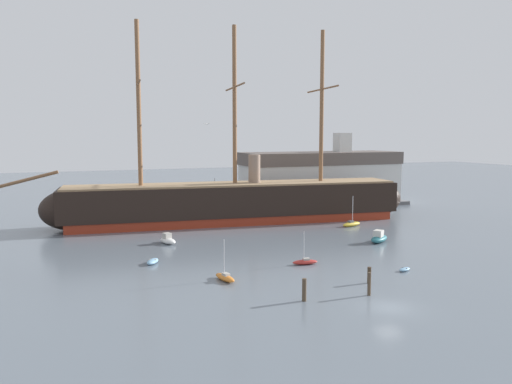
# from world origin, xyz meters

# --- Properties ---
(ground_plane) EXTENTS (400.00, 400.00, 0.00)m
(ground_plane) POSITION_xyz_m (0.00, 0.00, 0.00)
(ground_plane) COLOR slate
(tall_ship) EXTENTS (74.26, 19.09, 35.78)m
(tall_ship) POSITION_xyz_m (2.37, 49.14, 3.90)
(tall_ship) COLOR maroon
(tall_ship) RESTS_ON ground
(sailboat_foreground_left) EXTENTS (1.84, 3.75, 4.69)m
(sailboat_foreground_left) POSITION_xyz_m (-11.53, 14.27, 0.39)
(sailboat_foreground_left) COLOR orange
(sailboat_foreground_left) RESTS_ON ground
(dinghy_foreground_right) EXTENTS (1.97, 1.29, 0.43)m
(dinghy_foreground_right) POSITION_xyz_m (9.70, 9.81, 0.22)
(dinghy_foreground_right) COLOR #7FB2D6
(dinghy_foreground_right) RESTS_ON ground
(sailboat_near_centre) EXTENTS (3.40, 1.53, 4.26)m
(sailboat_near_centre) POSITION_xyz_m (0.08, 17.09, 0.36)
(sailboat_near_centre) COLOR #B22D28
(sailboat_near_centre) RESTS_ON ground
(dinghy_mid_left) EXTENTS (2.37, 2.83, 0.62)m
(dinghy_mid_left) POSITION_xyz_m (-17.64, 24.79, 0.31)
(dinghy_mid_left) COLOR #7FB2D6
(dinghy_mid_left) RESTS_ON ground
(motorboat_mid_right) EXTENTS (4.80, 4.10, 1.90)m
(motorboat_mid_right) POSITION_xyz_m (16.70, 24.52, 0.67)
(motorboat_mid_right) COLOR #236670
(motorboat_mid_right) RESTS_ON ground
(motorboat_alongside_bow) EXTENTS (2.54, 4.07, 1.59)m
(motorboat_alongside_bow) POSITION_xyz_m (-13.27, 35.78, 0.56)
(motorboat_alongside_bow) COLOR silver
(motorboat_alongside_bow) RESTS_ON ground
(sailboat_alongside_stern) EXTENTS (4.38, 2.27, 5.47)m
(sailboat_alongside_stern) POSITION_xyz_m (20.23, 37.46, 0.46)
(sailboat_alongside_stern) COLOR gold
(sailboat_alongside_stern) RESTS_ON ground
(dinghy_far_right) EXTENTS (1.03, 1.86, 0.42)m
(dinghy_far_right) POSITION_xyz_m (30.91, 54.31, 0.21)
(dinghy_far_right) COLOR silver
(dinghy_far_right) RESTS_ON ground
(sailboat_distant_centre) EXTENTS (5.44, 1.96, 6.96)m
(sailboat_distant_centre) POSITION_xyz_m (3.71, 64.94, 0.59)
(sailboat_distant_centre) COLOR orange
(sailboat_distant_centre) RESTS_ON ground
(mooring_piling_nearest) EXTENTS (0.42, 0.42, 1.80)m
(mooring_piling_nearest) POSITION_xyz_m (2.91, 7.37, 0.90)
(mooring_piling_nearest) COLOR #423323
(mooring_piling_nearest) RESTS_ON ground
(mooring_piling_left_pair) EXTENTS (0.34, 0.34, 2.38)m
(mooring_piling_left_pair) POSITION_xyz_m (0.37, 3.77, 1.19)
(mooring_piling_left_pair) COLOR #4C3D2D
(mooring_piling_left_pair) RESTS_ON ground
(mooring_piling_right_pair) EXTENTS (0.44, 0.44, 2.28)m
(mooring_piling_right_pair) POSITION_xyz_m (-6.57, 4.72, 1.14)
(mooring_piling_right_pair) COLOR #4C3D2D
(mooring_piling_right_pair) RESTS_ON ground
(dockside_warehouse_right) EXTENTS (39.84, 14.13, 16.69)m
(dockside_warehouse_right) POSITION_xyz_m (28.47, 63.00, 6.16)
(dockside_warehouse_right) COLOR #565659
(dockside_warehouse_right) RESTS_ON ground
(seagull_in_flight) EXTENTS (0.57, 1.34, 0.14)m
(seagull_in_flight) POSITION_xyz_m (-8.64, 30.27, 17.79)
(seagull_in_flight) COLOR silver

